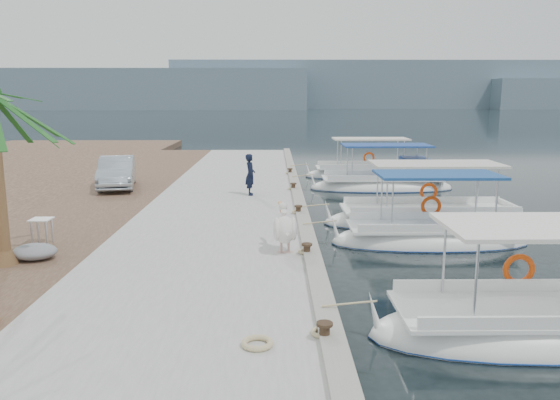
{
  "coord_description": "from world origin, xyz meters",
  "views": [
    {
      "loc": [
        -1.19,
        -17.07,
        4.54
      ],
      "look_at": [
        -1.0,
        0.55,
        1.2
      ],
      "focal_mm": 35.0,
      "sensor_mm": 36.0,
      "label": 1
    }
  ],
  "objects_px": {
    "fishing_caique_a": "(525,331)",
    "fishing_caique_c": "(428,221)",
    "fisherman": "(250,175)",
    "parked_car": "(117,172)",
    "pelican": "(285,228)",
    "fishing_caique_b": "(429,240)",
    "fishing_caique_e": "(366,175)",
    "fishing_caique_d": "(383,185)"
  },
  "relations": [
    {
      "from": "fishing_caique_c",
      "to": "fishing_caique_e",
      "type": "xyz_separation_m",
      "value": [
        -0.26,
        11.8,
        0.0
      ]
    },
    {
      "from": "fishing_caique_c",
      "to": "pelican",
      "type": "bearing_deg",
      "value": -134.98
    },
    {
      "from": "fishing_caique_e",
      "to": "pelican",
      "type": "xyz_separation_m",
      "value": [
        -5.03,
        -17.1,
        1.03
      ]
    },
    {
      "from": "fishing_caique_c",
      "to": "pelican",
      "type": "distance_m",
      "value": 7.56
    },
    {
      "from": "fishing_caique_d",
      "to": "fishing_caique_e",
      "type": "height_order",
      "value": "same"
    },
    {
      "from": "fishing_caique_a",
      "to": "fishing_caique_e",
      "type": "distance_m",
      "value": 21.27
    },
    {
      "from": "fishing_caique_b",
      "to": "fishing_caique_d",
      "type": "bearing_deg",
      "value": 86.76
    },
    {
      "from": "fishing_caique_a",
      "to": "fisherman",
      "type": "bearing_deg",
      "value": 114.52
    },
    {
      "from": "fishing_caique_c",
      "to": "fishing_caique_d",
      "type": "distance_m",
      "value": 7.59
    },
    {
      "from": "fishing_caique_d",
      "to": "fishing_caique_e",
      "type": "relative_size",
      "value": 1.01
    },
    {
      "from": "fishing_caique_a",
      "to": "fishing_caique_c",
      "type": "xyz_separation_m",
      "value": [
        0.76,
        9.46,
        -0.0
      ]
    },
    {
      "from": "fishing_caique_b",
      "to": "parked_car",
      "type": "distance_m",
      "value": 14.36
    },
    {
      "from": "parked_car",
      "to": "fisherman",
      "type": "bearing_deg",
      "value": -29.33
    },
    {
      "from": "fisherman",
      "to": "fishing_caique_b",
      "type": "bearing_deg",
      "value": -141.15
    },
    {
      "from": "fishing_caique_c",
      "to": "parked_car",
      "type": "distance_m",
      "value": 13.72
    },
    {
      "from": "fishing_caique_e",
      "to": "fisherman",
      "type": "xyz_separation_m",
      "value": [
        -6.3,
        -8.53,
        1.24
      ]
    },
    {
      "from": "fishing_caique_a",
      "to": "fishing_caique_c",
      "type": "distance_m",
      "value": 9.5
    },
    {
      "from": "fishing_caique_a",
      "to": "fishing_caique_e",
      "type": "relative_size",
      "value": 0.86
    },
    {
      "from": "parked_car",
      "to": "fishing_caique_a",
      "type": "bearing_deg",
      "value": -62.66
    },
    {
      "from": "fishing_caique_a",
      "to": "parked_car",
      "type": "height_order",
      "value": "fishing_caique_a"
    },
    {
      "from": "fishing_caique_d",
      "to": "pelican",
      "type": "bearing_deg",
      "value": -111.9
    },
    {
      "from": "fishing_caique_a",
      "to": "parked_car",
      "type": "bearing_deg",
      "value": 129.04
    },
    {
      "from": "fishing_caique_e",
      "to": "pelican",
      "type": "distance_m",
      "value": 17.85
    },
    {
      "from": "fishing_caique_d",
      "to": "parked_car",
      "type": "distance_m",
      "value": 12.8
    },
    {
      "from": "fishing_caique_e",
      "to": "pelican",
      "type": "relative_size",
      "value": 4.33
    },
    {
      "from": "fishing_caique_a",
      "to": "fishing_caique_b",
      "type": "relative_size",
      "value": 0.98
    },
    {
      "from": "fishing_caique_a",
      "to": "fishing_caique_c",
      "type": "relative_size",
      "value": 0.8
    },
    {
      "from": "fishing_caique_a",
      "to": "fishing_caique_e",
      "type": "height_order",
      "value": "same"
    },
    {
      "from": "fishing_caique_b",
      "to": "pelican",
      "type": "height_order",
      "value": "fishing_caique_b"
    },
    {
      "from": "fishing_caique_e",
      "to": "parked_car",
      "type": "distance_m",
      "value": 14.08
    },
    {
      "from": "fishing_caique_e",
      "to": "parked_car",
      "type": "bearing_deg",
      "value": -151.96
    },
    {
      "from": "pelican",
      "to": "fishing_caique_b",
      "type": "bearing_deg",
      "value": 29.66
    },
    {
      "from": "pelican",
      "to": "parked_car",
      "type": "bearing_deg",
      "value": 125.02
    },
    {
      "from": "pelican",
      "to": "fisherman",
      "type": "distance_m",
      "value": 8.66
    },
    {
      "from": "pelican",
      "to": "parked_car",
      "type": "xyz_separation_m",
      "value": [
        -7.36,
        10.5,
        0.05
      ]
    },
    {
      "from": "fishing_caique_c",
      "to": "fishing_caique_a",
      "type": "bearing_deg",
      "value": -94.59
    },
    {
      "from": "fishing_caique_b",
      "to": "pelican",
      "type": "relative_size",
      "value": 3.79
    },
    {
      "from": "fishing_caique_d",
      "to": "fisherman",
      "type": "distance_m",
      "value": 7.85
    },
    {
      "from": "fishing_caique_e",
      "to": "fishing_caique_b",
      "type": "bearing_deg",
      "value": -91.72
    },
    {
      "from": "fishing_caique_b",
      "to": "fishing_caique_d",
      "type": "relative_size",
      "value": 0.87
    },
    {
      "from": "fisherman",
      "to": "parked_car",
      "type": "xyz_separation_m",
      "value": [
        -6.09,
        1.93,
        -0.16
      ]
    },
    {
      "from": "fishing_caique_d",
      "to": "fishing_caique_a",
      "type": "bearing_deg",
      "value": -92.17
    }
  ]
}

